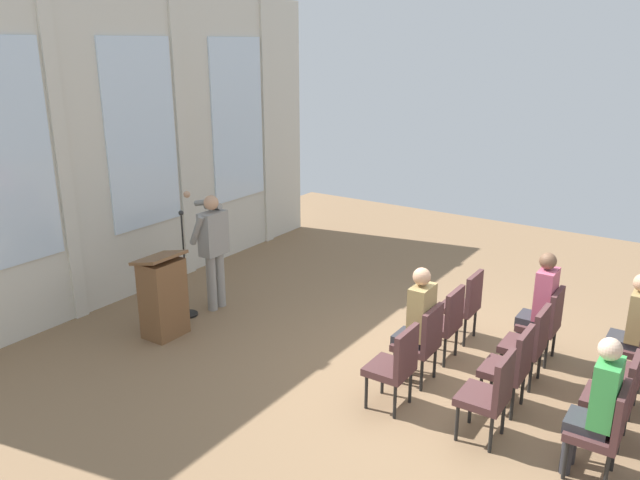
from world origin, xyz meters
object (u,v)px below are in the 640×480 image
mic_stand (187,293)px  audience_r1_c3 (541,301)px  speaker (213,244)px  chair_r0_c1 (422,340)px  chair_r1_c3 (545,320)px  chair_r0_c0 (396,363)px  audience_r2_c3 (633,323)px  chair_r2_c0 (604,426)px  chair_r0_c2 (445,319)px  audience_r2_c0 (598,401)px  chair_r1_c0 (491,392)px  chair_r2_c2 (628,366)px  chair_r2_c1 (617,393)px  audience_r0_c1 (417,319)px  chair_r2_c3 (638,342)px  lectern (163,296)px  chair_r1_c2 (530,341)px  chair_r0_c3 (465,302)px  chair_r1_c1 (512,364)px

mic_stand → audience_r1_c3: 4.75m
speaker → chair_r0_c1: 3.45m
chair_r0_c1 → chair_r1_c3: 1.65m
chair_r0_c0 → audience_r2_c3: (1.94, -1.96, 0.21)m
audience_r1_c3 → chair_r2_c0: bearing=-150.6°
chair_r0_c2 → audience_r2_c3: (0.65, -1.96, 0.21)m
chair_r0_c0 → audience_r2_c0: 1.97m
mic_stand → chair_r1_c0: size_ratio=1.65×
chair_r0_c0 → chair_r2_c2: bearing=-57.6°
chair_r2_c1 → chair_r0_c2: bearing=72.4°
speaker → audience_r0_c1: size_ratio=1.23×
mic_stand → audience_r0_c1: (0.17, -3.48, 0.43)m
chair_r1_c3 → audience_r1_c3: (-0.00, 0.08, 0.23)m
mic_stand → chair_r0_c0: bearing=-97.6°
speaker → chair_r2_c3: speaker is taller
lectern → chair_r0_c2: (1.43, -3.35, -0.02)m
audience_r0_c1 → chair_r1_c2: bearing=-59.4°
mic_stand → audience_r2_c0: mic_stand is taller
chair_r1_c2 → chair_r2_c0: bearing=-141.8°
mic_stand → chair_r1_c0: bearing=-95.9°
chair_r0_c3 → audience_r1_c3: audience_r1_c3 is taller
chair_r1_c0 → chair_r1_c3: size_ratio=1.00×
chair_r2_c1 → chair_r2_c3: 1.29m
speaker → chair_r0_c3: speaker is taller
speaker → audience_r2_c0: bearing=-99.6°
chair_r2_c0 → chair_r2_c2: bearing=0.0°
chair_r1_c0 → chair_r1_c3: same height
chair_r2_c1 → audience_r2_c3: bearing=3.6°
chair_r0_c0 → chair_r1_c0: size_ratio=1.00×
lectern → chair_r1_c1: size_ratio=1.23×
chair_r2_c3 → chair_r2_c0: bearing=180.0°
chair_r1_c2 → chair_r2_c0: size_ratio=1.00×
lectern → chair_r0_c3: lectern is taller
chair_r1_c1 → audience_r1_c3: bearing=3.4°
chair_r0_c3 → audience_r1_c3: bearing=-90.0°
chair_r0_c2 → chair_r1_c2: 1.02m
chair_r0_c0 → audience_r0_c1: 0.69m
chair_r2_c0 → chair_r2_c1: 0.65m
audience_r1_c3 → audience_r2_c0: size_ratio=1.01×
lectern → audience_r0_c1: bearing=-76.5°
chair_r1_c0 → chair_r1_c1: (0.65, 0.00, 0.00)m
chair_r0_c3 → lectern: bearing=121.8°
chair_r2_c2 → audience_r2_c3: audience_r2_c3 is taller
speaker → chair_r2_c2: size_ratio=1.81×
lectern → chair_r0_c1: size_ratio=1.23×
audience_r0_c1 → audience_r2_c0: 2.14m
chair_r0_c2 → chair_r1_c0: bearing=-141.8°
audience_r0_c1 → chair_r1_c1: size_ratio=1.48×
mic_stand → chair_r0_c3: bearing=-67.6°
chair_r0_c2 → chair_r2_c3: bearing=-72.4°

